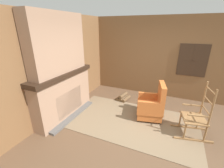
{
  "coord_description": "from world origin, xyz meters",
  "views": [
    {
      "loc": [
        0.42,
        -2.84,
        2.33
      ],
      "look_at": [
        -1.08,
        0.59,
        0.9
      ],
      "focal_mm": 24.0,
      "sensor_mm": 36.0,
      "label": 1
    }
  ],
  "objects_px": {
    "decorative_plate_on_mantel": "(59,67)",
    "rocking_chair": "(196,119)",
    "oil_lamp_vase": "(48,72)",
    "storage_case": "(78,63)",
    "firewood_stack": "(123,97)",
    "armchair": "(152,106)"
  },
  "relations": [
    {
      "from": "decorative_plate_on_mantel",
      "to": "rocking_chair",
      "type": "bearing_deg",
      "value": 8.43
    },
    {
      "from": "oil_lamp_vase",
      "to": "storage_case",
      "type": "xyz_separation_m",
      "value": [
        0.0,
        1.17,
        -0.06
      ]
    },
    {
      "from": "rocking_chair",
      "to": "firewood_stack",
      "type": "xyz_separation_m",
      "value": [
        -2.07,
        1.04,
        -0.34
      ]
    },
    {
      "from": "rocking_chair",
      "to": "armchair",
      "type": "bearing_deg",
      "value": -28.94
    },
    {
      "from": "oil_lamp_vase",
      "to": "storage_case",
      "type": "relative_size",
      "value": 1.5
    },
    {
      "from": "rocking_chair",
      "to": "oil_lamp_vase",
      "type": "xyz_separation_m",
      "value": [
        -3.27,
        -0.87,
        0.94
      ]
    },
    {
      "from": "armchair",
      "to": "storage_case",
      "type": "xyz_separation_m",
      "value": [
        -2.26,
        0.0,
        0.95
      ]
    },
    {
      "from": "rocking_chair",
      "to": "firewood_stack",
      "type": "relative_size",
      "value": 2.48
    },
    {
      "from": "oil_lamp_vase",
      "to": "firewood_stack",
      "type": "bearing_deg",
      "value": 57.81
    },
    {
      "from": "firewood_stack",
      "to": "decorative_plate_on_mantel",
      "type": "xyz_separation_m",
      "value": [
        -1.22,
        -1.53,
        1.29
      ]
    },
    {
      "from": "rocking_chair",
      "to": "storage_case",
      "type": "xyz_separation_m",
      "value": [
        -3.27,
        0.3,
        0.88
      ]
    },
    {
      "from": "storage_case",
      "to": "rocking_chair",
      "type": "bearing_deg",
      "value": -5.26
    },
    {
      "from": "storage_case",
      "to": "armchair",
      "type": "bearing_deg",
      "value": -0.01
    },
    {
      "from": "firewood_stack",
      "to": "decorative_plate_on_mantel",
      "type": "distance_m",
      "value": 2.35
    },
    {
      "from": "decorative_plate_on_mantel",
      "to": "firewood_stack",
      "type": "bearing_deg",
      "value": 51.36
    },
    {
      "from": "firewood_stack",
      "to": "oil_lamp_vase",
      "type": "relative_size",
      "value": 1.58
    },
    {
      "from": "rocking_chair",
      "to": "firewood_stack",
      "type": "bearing_deg",
      "value": -39.14
    },
    {
      "from": "rocking_chair",
      "to": "oil_lamp_vase",
      "type": "distance_m",
      "value": 3.51
    },
    {
      "from": "firewood_stack",
      "to": "storage_case",
      "type": "relative_size",
      "value": 2.37
    },
    {
      "from": "armchair",
      "to": "rocking_chair",
      "type": "height_order",
      "value": "rocking_chair"
    },
    {
      "from": "firewood_stack",
      "to": "storage_case",
      "type": "height_order",
      "value": "storage_case"
    },
    {
      "from": "rocking_chair",
      "to": "decorative_plate_on_mantel",
      "type": "height_order",
      "value": "decorative_plate_on_mantel"
    }
  ]
}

